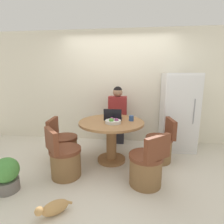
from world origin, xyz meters
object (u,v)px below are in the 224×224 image
Objects in this scene: chair_near_left_corner at (65,160)px; person_seated at (118,113)px; laptop at (113,117)px; chair_left_side at (64,146)px; chair_near_right_corner at (146,167)px; fruit_bowl at (113,121)px; cat at (54,208)px; dining_table at (111,133)px; refrigerator at (178,112)px; chair_right_side at (160,147)px; potted_plant at (6,174)px.

person_seated reaches higher than chair_near_left_corner.
chair_near_left_corner is 2.48× the size of laptop.
chair_near_right_corner is (1.49, -0.60, 0.00)m from chair_left_side.
cat is at bearing -113.74° from fruit_bowl.
dining_table is 0.94m from chair_near_left_corner.
refrigerator is at bearing -159.13° from chair_near_right_corner.
dining_table is 1.46× the size of chair_right_side.
chair_left_side is at bearing 65.85° from potted_plant.
dining_table is at bearing -90.00° from chair_left_side.
refrigerator is 1.31m from person_seated.
chair_left_side is at bearing 176.71° from fruit_bowl.
person_seated is 2.36m from cat.
laptop is 0.92× the size of cat.
person_seated is at bearing -142.17° from cat.
person_seated is (-0.54, 1.49, 0.47)m from chair_near_right_corner.
person_seated is at bearing -68.84° from chair_near_left_corner.
chair_near_left_corner is at bearing -116.08° from cat.
fruit_bowl is at bearing 96.54° from laptop.
fruit_bowl reaches higher than chair_right_side.
refrigerator is 2.02× the size of chair_right_side.
laptop is 0.67× the size of potted_plant.
dining_table is 0.29m from fruit_bowl.
cat is (0.17, -0.79, -0.18)m from chair_near_left_corner.
refrigerator is 1.71m from chair_near_right_corner.
potted_plant is (-1.33, -1.04, -0.30)m from dining_table.
chair_right_side is at bearing -125.21° from refrigerator.
chair_near_left_corner is at bearing 33.90° from potted_plant.
chair_right_side is 1.00× the size of chair_near_left_corner.
dining_table is at bearing -150.93° from refrigerator.
dining_table is (-1.35, -0.75, -0.26)m from refrigerator.
chair_right_side is 0.60× the size of person_seated.
chair_right_side is at bearing -171.22° from cat.
chair_near_left_corner is 1.65m from person_seated.
chair_near_right_corner is at bearing -48.86° from dining_table.
chair_left_side is 2.28× the size of cat.
chair_near_right_corner is 1.32m from cat.
potted_plant is (-0.43, -0.96, -0.02)m from chair_left_side.
chair_near_right_corner is at bearing -44.88° from fruit_bowl.
dining_table is at bearing -90.00° from chair_right_side.
fruit_bowl is (0.03, -0.24, -0.01)m from laptop.
refrigerator is 1.58m from fruit_bowl.
refrigerator reaches higher than chair_near_right_corner.
cat is (-1.40, -1.49, -0.18)m from chair_right_side.
refrigerator reaches higher than cat.
chair_left_side and chair_right_side have the same top height.
chair_right_side is 1.20m from person_seated.
chair_right_side and chair_near_right_corner have the same top height.
chair_right_side reaches higher than potted_plant.
chair_right_side is at bearing 6.57° from dining_table.
refrigerator is 5.96× the size of fruit_bowl.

